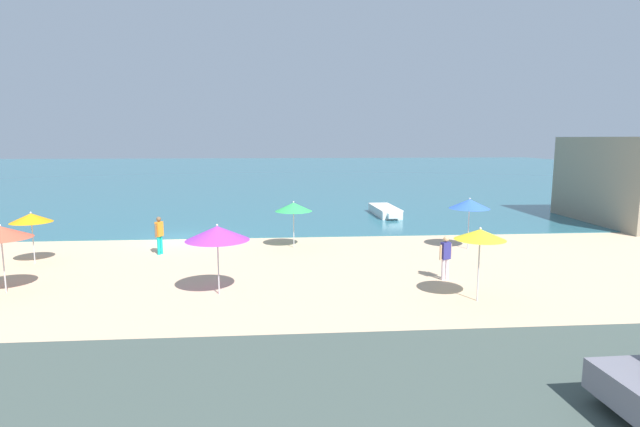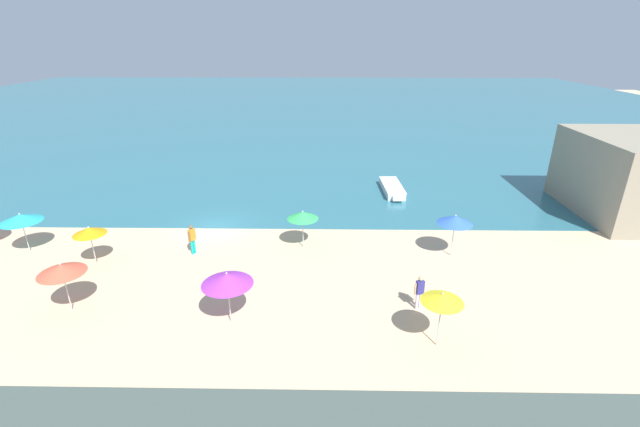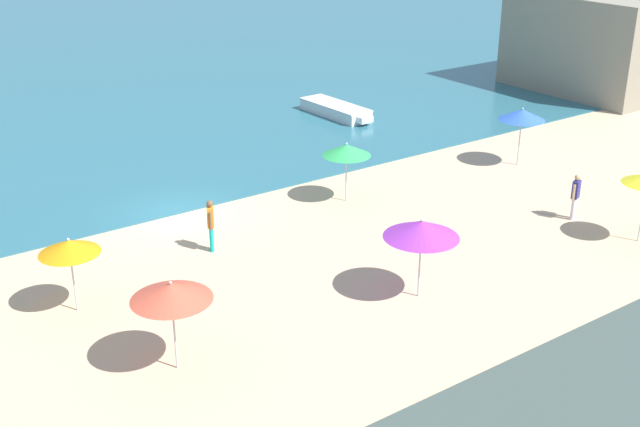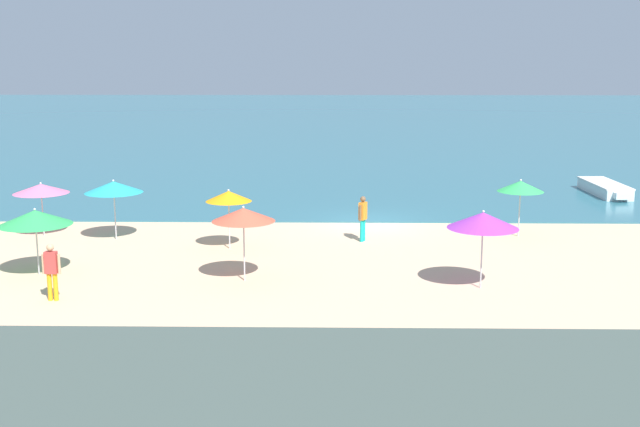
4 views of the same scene
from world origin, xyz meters
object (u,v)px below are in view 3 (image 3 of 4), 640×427
Objects in this scene: beach_umbrella_8 at (522,115)px; skiff_nearshore at (336,110)px; beach_umbrella_3 at (421,229)px; bather_2 at (211,223)px; beach_umbrella_7 at (69,247)px; beach_umbrella_2 at (346,150)px; beach_umbrella_0 at (171,292)px; bather_1 at (575,194)px.

beach_umbrella_8 is 11.13m from skiff_nearshore.
beach_umbrella_3 is 0.52× the size of skiff_nearshore.
beach_umbrella_3 is 7.44m from bather_2.
beach_umbrella_7 reaches higher than bather_2.
beach_umbrella_3 is (-2.87, -7.42, 0.13)m from beach_umbrella_2.
beach_umbrella_3 reaches higher than beach_umbrella_0.
bather_2 is 17.06m from skiff_nearshore.
bather_1 is 0.36× the size of skiff_nearshore.
beach_umbrella_7 is 22.05m from skiff_nearshore.
beach_umbrella_0 reaches higher than skiff_nearshore.
beach_umbrella_3 reaches higher than beach_umbrella_7.
beach_umbrella_8 is at bearing 60.98° from bather_1.
beach_umbrella_0 reaches higher than beach_umbrella_7.
beach_umbrella_3 reaches higher than bather_1.
bather_1 is at bearing 1.48° from beach_umbrella_0.
bather_1 is (16.26, 0.42, -1.24)m from beach_umbrella_0.
beach_umbrella_2 is at bearing 132.42° from bather_1.
bather_2 is 0.38× the size of skiff_nearshore.
beach_umbrella_7 reaches higher than bather_1.
beach_umbrella_7 reaches higher than skiff_nearshore.
beach_umbrella_7 is 20.32m from beach_umbrella_8.
beach_umbrella_0 is 12.48m from beach_umbrella_2.
bather_2 is (-6.42, -0.99, -1.05)m from beach_umbrella_2.
beach_umbrella_8 reaches higher than beach_umbrella_7.
skiff_nearshore is (18.34, 12.14, -1.68)m from beach_umbrella_7.
bather_1 is (17.32, -3.98, -1.06)m from beach_umbrella_7.
bather_1 is (8.62, 1.13, -1.23)m from beach_umbrella_3.
skiff_nearshore is at bearing 60.81° from beach_umbrella_3.
beach_umbrella_8 is (8.71, -0.97, 0.19)m from beach_umbrella_2.
beach_umbrella_2 is 12.05m from skiff_nearshore.
beach_umbrella_7 is (-8.70, 5.11, -0.17)m from beach_umbrella_3.
bather_1 is (-2.95, -5.32, -1.30)m from beach_umbrella_8.
beach_umbrella_0 is at bearing -178.52° from bather_1.
beach_umbrella_2 is 8.76m from beach_umbrella_8.
beach_umbrella_3 is 1.09× the size of beach_umbrella_7.
beach_umbrella_8 is at bearing -6.36° from beach_umbrella_2.
beach_umbrella_8 is 1.41× the size of bather_2.
beach_umbrella_0 is 7.67m from beach_umbrella_3.
beach_umbrella_0 is 0.97× the size of beach_umbrella_8.
beach_umbrella_8 is at bearing 16.64° from beach_umbrella_0.
beach_umbrella_0 is 1.44× the size of bather_1.
beach_umbrella_7 is 0.48× the size of skiff_nearshore.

